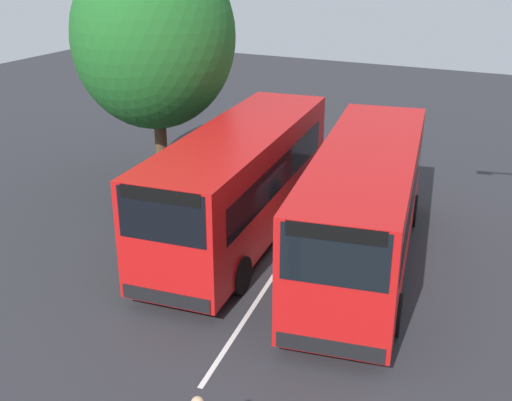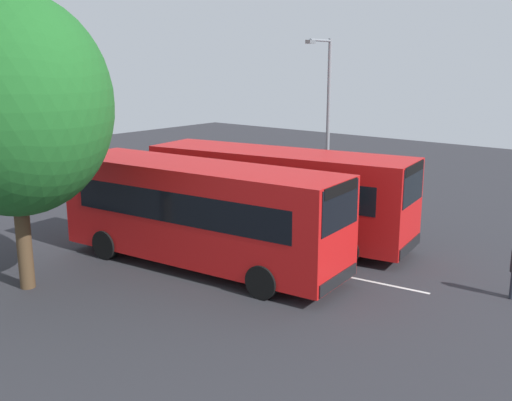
{
  "view_description": "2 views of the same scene",
  "coord_description": "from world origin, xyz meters",
  "px_view_note": "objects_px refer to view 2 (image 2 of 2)",
  "views": [
    {
      "loc": [
        15.13,
        6.4,
        8.45
      ],
      "look_at": [
        -0.14,
        -1.02,
        1.54
      ],
      "focal_mm": 44.69,
      "sensor_mm": 36.0,
      "label": 1
    },
    {
      "loc": [
        12.83,
        -15.36,
        6.73
      ],
      "look_at": [
        -1.03,
        1.42,
        1.6
      ],
      "focal_mm": 42.86,
      "sensor_mm": 36.0,
      "label": 2
    }
  ],
  "objects_px": {
    "street_lamp": "(326,116)",
    "depot_tree": "(12,105)",
    "bus_center_left": "(279,193)",
    "bus_far_left": "(201,212)"
  },
  "relations": [
    {
      "from": "bus_center_left",
      "to": "depot_tree",
      "type": "distance_m",
      "value": 9.69
    },
    {
      "from": "street_lamp",
      "to": "depot_tree",
      "type": "height_order",
      "value": "depot_tree"
    },
    {
      "from": "bus_far_left",
      "to": "street_lamp",
      "type": "relative_size",
      "value": 1.36
    },
    {
      "from": "street_lamp",
      "to": "depot_tree",
      "type": "xyz_separation_m",
      "value": [
        -2.07,
        -12.87,
        1.11
      ]
    },
    {
      "from": "bus_center_left",
      "to": "depot_tree",
      "type": "bearing_deg",
      "value": -118.4
    },
    {
      "from": "bus_center_left",
      "to": "bus_far_left",
      "type": "bearing_deg",
      "value": -102.72
    },
    {
      "from": "bus_center_left",
      "to": "depot_tree",
      "type": "height_order",
      "value": "depot_tree"
    },
    {
      "from": "bus_far_left",
      "to": "depot_tree",
      "type": "height_order",
      "value": "depot_tree"
    },
    {
      "from": "bus_far_left",
      "to": "bus_center_left",
      "type": "xyz_separation_m",
      "value": [
        0.21,
        3.87,
        0.0
      ]
    },
    {
      "from": "depot_tree",
      "to": "bus_center_left",
      "type": "bearing_deg",
      "value": 71.19
    }
  ]
}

